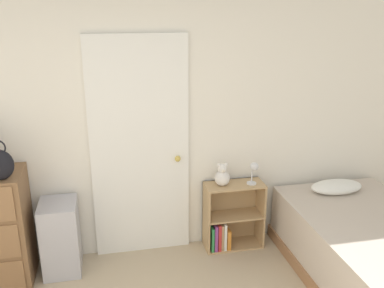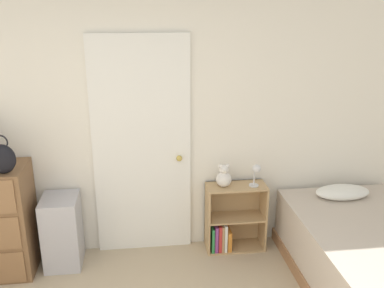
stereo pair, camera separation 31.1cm
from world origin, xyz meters
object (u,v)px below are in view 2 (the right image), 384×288
storage_bin (62,231)px  bed (375,262)px  handbag (2,159)px  desk_lamp (256,171)px  teddy_bear (224,177)px  bookshelf (230,223)px

storage_bin → bed: 2.76m
handbag → desk_lamp: size_ratio=1.50×
storage_bin → desk_lamp: bearing=0.9°
teddy_bear → bed: bearing=-35.7°
storage_bin → desk_lamp: desk_lamp is taller
bookshelf → teddy_bear: 0.50m
handbag → desk_lamp: 2.23m
handbag → desk_lamp: (2.20, 0.22, -0.31)m
bookshelf → bed: 1.34m
desk_lamp → storage_bin: bearing=-179.1°
bookshelf → desk_lamp: 0.60m
bookshelf → bed: bookshelf is taller
handbag → bookshelf: handbag is taller
storage_bin → teddy_bear: teddy_bear is taller
handbag → bed: size_ratio=0.17×
desk_lamp → bed: bearing=-43.1°
handbag → teddy_bear: 1.95m
handbag → storage_bin: handbag is taller
bookshelf → bed: (1.06, -0.82, 0.01)m
handbag → storage_bin: (0.37, 0.19, -0.80)m
storage_bin → handbag: bearing=-152.8°
storage_bin → bed: same height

